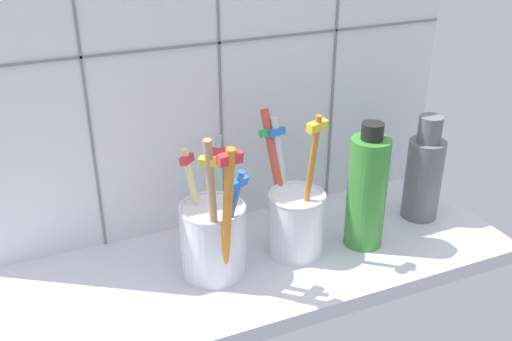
% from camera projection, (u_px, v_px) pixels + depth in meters
% --- Properties ---
extents(counter_slab, '(0.64, 0.22, 0.02)m').
position_uv_depth(counter_slab, '(256.00, 267.00, 0.72)').
color(counter_slab, silver).
rests_on(counter_slab, ground).
extents(tile_wall_back, '(0.64, 0.02, 0.45)m').
position_uv_depth(tile_wall_back, '(217.00, 70.00, 0.72)').
color(tile_wall_back, white).
rests_on(tile_wall_back, ground).
extents(toothbrush_cup_left, '(0.08, 0.11, 0.19)m').
position_uv_depth(toothbrush_cup_left, '(214.00, 235.00, 0.67)').
color(toothbrush_cup_left, silver).
rests_on(toothbrush_cup_left, counter_slab).
extents(toothbrush_cup_right, '(0.07, 0.11, 0.19)m').
position_uv_depth(toothbrush_cup_right, '(295.00, 217.00, 0.72)').
color(toothbrush_cup_right, white).
rests_on(toothbrush_cup_right, counter_slab).
extents(ceramic_vase, '(0.05, 0.05, 0.14)m').
position_uv_depth(ceramic_vase, '(424.00, 174.00, 0.78)').
color(ceramic_vase, slate).
rests_on(ceramic_vase, counter_slab).
extents(soap_bottle, '(0.05, 0.05, 0.16)m').
position_uv_depth(soap_bottle, '(367.00, 190.00, 0.72)').
color(soap_bottle, '#3C9135').
rests_on(soap_bottle, counter_slab).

